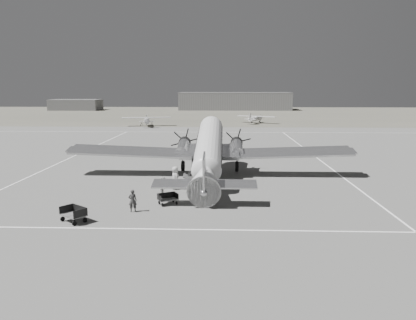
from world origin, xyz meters
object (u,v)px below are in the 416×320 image
at_px(ground_crew, 133,201).
at_px(ramp_agent, 164,187).
at_px(dc3_airliner, 209,151).
at_px(passenger, 175,178).
at_px(baggage_cart_near, 168,199).
at_px(baggage_cart_far, 73,214).
at_px(shed_secondary, 76,105).
at_px(light_plane_left, 147,121).
at_px(light_plane_right, 256,119).
at_px(hangar_main, 235,101).

distance_m(ground_crew, ramp_agent, 4.06).
distance_m(dc3_airliner, ground_crew, 11.38).
bearing_deg(ground_crew, passenger, -121.05).
height_order(baggage_cart_near, baggage_cart_far, baggage_cart_far).
bearing_deg(ground_crew, baggage_cart_near, -151.78).
height_order(baggage_cart_near, passenger, passenger).
xyz_separation_m(shed_secondary, dc3_airliner, (54.26, -115.49, 0.65)).
bearing_deg(baggage_cart_far, baggage_cart_near, 74.04).
bearing_deg(baggage_cart_near, light_plane_left, 72.80).
height_order(light_plane_right, baggage_cart_near, light_plane_right).
xyz_separation_m(baggage_cart_far, passenger, (5.48, 8.66, 0.48)).
relative_size(shed_secondary, dc3_airliner, 0.65).
height_order(hangar_main, light_plane_left, hangar_main).
bearing_deg(baggage_cart_near, passenger, 60.66).
height_order(hangar_main, ramp_agent, hangar_main).
bearing_deg(light_plane_right, dc3_airliner, -72.46).
bearing_deg(baggage_cart_far, passenger, 94.87).
relative_size(light_plane_right, ground_crew, 6.09).
bearing_deg(shed_secondary, ramp_agent, -67.30).
relative_size(ground_crew, passenger, 0.81).
bearing_deg(light_plane_left, baggage_cart_near, -89.50).
distance_m(light_plane_left, passenger, 57.24).
height_order(light_plane_left, passenger, light_plane_left).
distance_m(hangar_main, baggage_cart_far, 133.61).
bearing_deg(dc3_airliner, light_plane_right, 81.57).
distance_m(dc3_airliner, passenger, 4.88).
distance_m(hangar_main, passenger, 124.50).
height_order(dc3_airliner, light_plane_right, dc3_airliner).
height_order(hangar_main, baggage_cart_near, hangar_main).
distance_m(shed_secondary, ramp_agent, 132.10).
bearing_deg(baggage_cart_near, ground_crew, -168.69).
distance_m(ramp_agent, passenger, 2.75).
bearing_deg(light_plane_left, light_plane_right, 7.17).
distance_m(hangar_main, baggage_cart_near, 129.06).
bearing_deg(hangar_main, light_plane_right, -86.78).
distance_m(baggage_cart_near, baggage_cart_far, 6.83).
bearing_deg(light_plane_left, shed_secondary, 109.94).
xyz_separation_m(light_plane_right, passenger, (-11.82, -64.11, -0.03)).
bearing_deg(passenger, shed_secondary, -1.18).
height_order(light_plane_left, light_plane_right, light_plane_left).
xyz_separation_m(light_plane_right, ramp_agent, (-12.41, -66.79, -0.17)).
height_order(shed_secondary, ground_crew, shed_secondary).
height_order(light_plane_left, ground_crew, light_plane_left).
xyz_separation_m(baggage_cart_near, baggage_cart_far, (-5.47, -4.10, 0.08)).
height_order(shed_secondary, ramp_agent, shed_secondary).
bearing_deg(shed_secondary, light_plane_right, -40.99).
bearing_deg(light_plane_left, dc3_airliner, -84.89).
bearing_deg(light_plane_left, passenger, -88.53).
distance_m(light_plane_right, ground_crew, 71.90).
bearing_deg(hangar_main, light_plane_left, -107.27).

